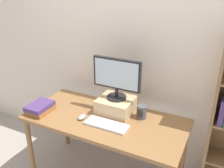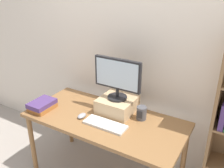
% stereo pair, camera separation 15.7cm
% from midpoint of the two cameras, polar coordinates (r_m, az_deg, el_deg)
% --- Properties ---
extents(back_wall, '(7.00, 0.08, 2.60)m').
position_cam_midpoint_polar(back_wall, '(2.62, 6.19, 7.95)').
color(back_wall, beige).
rests_on(back_wall, ground_plane).
extents(desk, '(1.54, 0.72, 0.75)m').
position_cam_midpoint_polar(desk, '(2.45, 0.23, -9.30)').
color(desk, olive).
rests_on(desk, ground_plane).
extents(riser_box, '(0.34, 0.34, 0.15)m').
position_cam_midpoint_polar(riser_box, '(2.49, 3.01, -4.82)').
color(riser_box, tan).
rests_on(riser_box, desk).
extents(computer_monitor, '(0.48, 0.19, 0.41)m').
position_cam_midpoint_polar(computer_monitor, '(2.36, 3.15, 1.60)').
color(computer_monitor, black).
rests_on(computer_monitor, riser_box).
extents(keyboard, '(0.40, 0.15, 0.02)m').
position_cam_midpoint_polar(keyboard, '(2.30, 0.40, -9.26)').
color(keyboard, silver).
rests_on(keyboard, desk).
extents(computer_mouse, '(0.06, 0.10, 0.04)m').
position_cam_midpoint_polar(computer_mouse, '(2.42, -5.07, -7.28)').
color(computer_mouse, '#99999E').
rests_on(computer_mouse, desk).
extents(book_stack, '(0.20, 0.26, 0.09)m').
position_cam_midpoint_polar(book_stack, '(2.62, -14.03, -4.76)').
color(book_stack, '#AD662D').
rests_on(book_stack, desk).
extents(desk_speaker, '(0.09, 0.10, 0.13)m').
position_cam_midpoint_polar(desk_speaker, '(2.39, 8.63, -6.61)').
color(desk_speaker, '#4C4C51').
rests_on(desk_speaker, desk).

